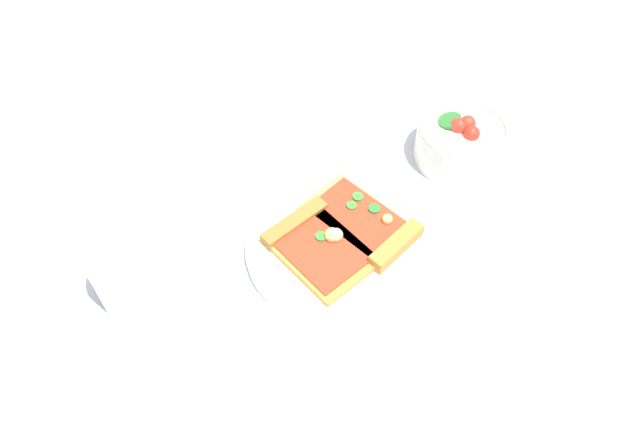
{
  "coord_description": "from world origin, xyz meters",
  "views": [
    {
      "loc": [
        0.02,
        0.44,
        0.63
      ],
      "look_at": [
        0.02,
        -0.03,
        0.03
      ],
      "focal_mm": 34.77,
      "sensor_mm": 36.0,
      "label": 1
    }
  ],
  "objects_px": {
    "plate": "(338,244)",
    "pizza_slice_far": "(367,225)",
    "pizza_slice_near": "(318,244)",
    "salad_bowl": "(462,141)",
    "soda_glass": "(128,271)"
  },
  "relations": [
    {
      "from": "salad_bowl",
      "to": "plate",
      "type": "bearing_deg",
      "value": 41.62
    },
    {
      "from": "soda_glass",
      "to": "salad_bowl",
      "type": "bearing_deg",
      "value": -152.29
    },
    {
      "from": "pizza_slice_near",
      "to": "salad_bowl",
      "type": "xyz_separation_m",
      "value": [
        -0.2,
        -0.16,
        0.01
      ]
    },
    {
      "from": "plate",
      "to": "salad_bowl",
      "type": "relative_size",
      "value": 1.79
    },
    {
      "from": "pizza_slice_near",
      "to": "salad_bowl",
      "type": "distance_m",
      "value": 0.26
    },
    {
      "from": "pizza_slice_near",
      "to": "salad_bowl",
      "type": "relative_size",
      "value": 1.23
    },
    {
      "from": "soda_glass",
      "to": "pizza_slice_far",
      "type": "bearing_deg",
      "value": -163.53
    },
    {
      "from": "plate",
      "to": "pizza_slice_far",
      "type": "relative_size",
      "value": 1.42
    },
    {
      "from": "plate",
      "to": "pizza_slice_far",
      "type": "xyz_separation_m",
      "value": [
        -0.04,
        -0.02,
        0.01
      ]
    },
    {
      "from": "plate",
      "to": "salad_bowl",
      "type": "height_order",
      "value": "salad_bowl"
    },
    {
      "from": "pizza_slice_near",
      "to": "salad_bowl",
      "type": "bearing_deg",
      "value": -140.7
    },
    {
      "from": "salad_bowl",
      "to": "soda_glass",
      "type": "distance_m",
      "value": 0.46
    },
    {
      "from": "pizza_slice_far",
      "to": "soda_glass",
      "type": "bearing_deg",
      "value": 16.47
    },
    {
      "from": "plate",
      "to": "pizza_slice_far",
      "type": "bearing_deg",
      "value": -152.91
    },
    {
      "from": "plate",
      "to": "pizza_slice_near",
      "type": "bearing_deg",
      "value": 19.09
    }
  ]
}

